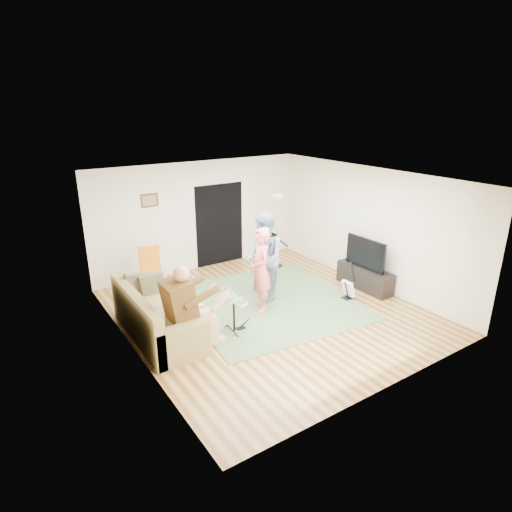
# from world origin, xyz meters

# --- Properties ---
(floor) EXTENTS (6.00, 6.00, 0.00)m
(floor) POSITION_xyz_m (0.00, 0.00, 0.00)
(floor) COLOR brown
(floor) RESTS_ON ground
(walls) EXTENTS (5.50, 6.00, 2.70)m
(walls) POSITION_xyz_m (0.00, 0.00, 1.35)
(walls) COLOR beige
(walls) RESTS_ON floor
(ceiling) EXTENTS (6.00, 6.00, 0.00)m
(ceiling) POSITION_xyz_m (0.00, 0.00, 2.70)
(ceiling) COLOR white
(ceiling) RESTS_ON walls
(window_blinds) EXTENTS (0.00, 2.05, 2.05)m
(window_blinds) POSITION_xyz_m (-2.74, 0.20, 1.55)
(window_blinds) COLOR brown
(window_blinds) RESTS_ON walls
(doorway) EXTENTS (2.10, 0.00, 2.10)m
(doorway) POSITION_xyz_m (0.55, 2.99, 1.05)
(doorway) COLOR black
(doorway) RESTS_ON walls
(picture_frame) EXTENTS (0.42, 0.03, 0.32)m
(picture_frame) POSITION_xyz_m (-1.25, 2.99, 1.90)
(picture_frame) COLOR #3F2314
(picture_frame) RESTS_ON walls
(area_rug) EXTENTS (3.74, 3.82, 0.02)m
(area_rug) POSITION_xyz_m (0.24, 0.33, 0.01)
(area_rug) COLOR #48683F
(area_rug) RESTS_ON floor
(sofa) EXTENTS (0.94, 2.29, 0.93)m
(sofa) POSITION_xyz_m (-2.30, 0.33, 0.31)
(sofa) COLOR olive
(sofa) RESTS_ON floor
(drummer) EXTENTS (0.98, 0.55, 1.51)m
(drummer) POSITION_xyz_m (-1.85, -0.32, 0.59)
(drummer) COLOR #543917
(drummer) RESTS_ON sofa
(drum_kit) EXTENTS (0.38, 0.69, 0.71)m
(drum_kit) POSITION_xyz_m (-1.00, -0.32, 0.31)
(drum_kit) COLOR black
(drum_kit) RESTS_ON floor
(singer) EXTENTS (0.59, 0.73, 1.74)m
(singer) POSITION_xyz_m (-0.09, 0.16, 0.87)
(singer) COLOR #E8656B
(singer) RESTS_ON floor
(microphone) EXTENTS (0.06, 0.06, 0.24)m
(microphone) POSITION_xyz_m (0.11, 0.16, 1.30)
(microphone) COLOR black
(microphone) RESTS_ON singer
(guitarist) EXTENTS (0.95, 1.09, 1.92)m
(guitarist) POSITION_xyz_m (0.25, 0.54, 0.96)
(guitarist) COLOR slate
(guitarist) RESTS_ON floor
(guitar_held) EXTENTS (0.28, 0.61, 0.26)m
(guitar_held) POSITION_xyz_m (0.45, 0.54, 1.30)
(guitar_held) COLOR white
(guitar_held) RESTS_ON guitarist
(guitar_spare) EXTENTS (0.30, 0.27, 0.84)m
(guitar_spare) POSITION_xyz_m (1.77, -0.47, 0.24)
(guitar_spare) COLOR black
(guitar_spare) RESTS_ON floor
(torchiere_lamp) EXTENTS (0.34, 0.34, 1.87)m
(torchiere_lamp) POSITION_xyz_m (1.63, 1.97, 1.28)
(torchiere_lamp) COLOR black
(torchiere_lamp) RESTS_ON floor
(dining_chair) EXTENTS (0.54, 0.56, 1.10)m
(dining_chair) POSITION_xyz_m (-1.69, 1.99, 0.39)
(dining_chair) COLOR #D0B787
(dining_chair) RESTS_ON floor
(tv_cabinet) EXTENTS (0.40, 1.40, 0.50)m
(tv_cabinet) POSITION_xyz_m (2.50, -0.25, 0.25)
(tv_cabinet) COLOR black
(tv_cabinet) RESTS_ON floor
(television) EXTENTS (0.06, 1.08, 0.70)m
(television) POSITION_xyz_m (2.45, -0.25, 0.85)
(television) COLOR black
(television) RESTS_ON tv_cabinet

